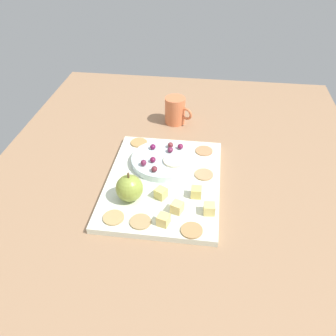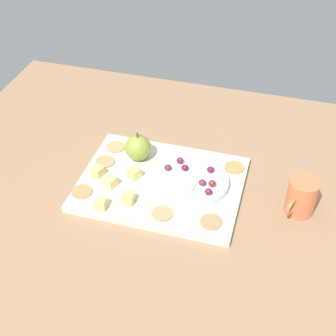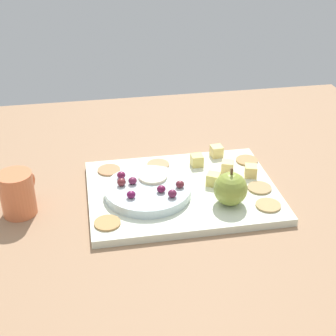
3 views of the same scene
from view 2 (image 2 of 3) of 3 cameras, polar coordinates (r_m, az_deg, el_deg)
The scene contains 25 objects.
table at distance 111.29cm, azimuth 0.79°, elevation -4.49°, with size 125.82×101.86×4.57cm, color #977252.
platter at distance 112.11cm, azimuth -0.82°, elevation -1.91°, with size 37.41×28.37×1.56cm, color silver.
serving_dish at distance 110.40cm, azimuth 2.85°, elevation -1.59°, with size 17.01×17.01×1.80cm, color silver.
apple_whole at distance 116.39cm, azimuth -3.60°, elevation 2.44°, with size 6.43×6.43×6.43cm, color olive.
apple_stem at distance 114.09cm, azimuth -3.68°, elevation 3.95°, with size 0.50×0.50×1.20cm, color brown.
cheese_cube_0 at distance 113.50cm, azimuth -8.42°, elevation -0.44°, with size 2.47×2.47×2.47cm, color #EBCA71.
cheese_cube_1 at distance 110.36cm, azimuth -6.86°, elevation -1.67°, with size 2.47×2.47×2.47cm, color #ECCB79.
cheese_cube_2 at distance 105.48cm, azimuth -8.05°, elevation -4.24°, with size 2.47×2.47×2.47cm, color #E4CB75.
cheese_cube_3 at distance 106.05cm, azimuth -4.76°, elevation -3.61°, with size 2.47×2.47×2.47cm, color #E1CA69.
cheese_cube_4 at distance 112.10cm, azimuth -4.04°, elevation -0.65°, with size 2.47×2.47×2.47cm, color #E2CD6B.
cracker_0 at distance 103.86cm, azimuth -0.68°, elevation -5.43°, with size 4.77×4.77×0.40cm, color tan.
cracker_1 at distance 116.13cm, azimuth 7.92°, elevation 0.06°, with size 4.77×4.77×0.40cm, color tan.
cracker_2 at distance 110.48cm, azimuth -10.21°, elevation -2.79°, with size 4.77×4.77×0.40cm, color #A98250.
cracker_3 at distance 102.56cm, azimuth 5.15°, elevation -6.39°, with size 4.77×4.77×0.40cm, color tan.
cracker_4 at distance 117.74cm, azimuth -7.53°, elevation 0.75°, with size 4.77×4.77×0.40cm, color tan.
cracker_5 at distance 121.99cm, azimuth -6.27°, elevation 2.51°, with size 4.77×4.77×0.40cm, color tan.
grape_0 at distance 111.33cm, azimuth 5.08°, elevation -0.19°, with size 1.71×1.54×1.43cm, color #651543.
grape_1 at distance 111.47cm, azimuth -0.02°, elevation 0.06°, with size 1.71×1.54×1.41cm, color maroon.
grape_2 at distance 107.67cm, azimuth 5.28°, elevation -1.85°, with size 1.71×1.54×1.57cm, color maroon.
grape_3 at distance 107.81cm, azimuth 4.10°, elevation -1.74°, with size 1.71×1.54×1.45cm, color maroon.
grape_4 at distance 111.49cm, azimuth 2.04°, elevation 0.03°, with size 1.71×1.54×1.41cm, color maroon.
grape_5 at distance 105.74cm, azimuth 4.85°, elevation -2.81°, with size 1.71×1.54×1.46cm, color maroon.
grape_6 at distance 113.33cm, azimuth 1.43°, elevation 0.90°, with size 1.71×1.54×1.61cm, color maroon.
apple_slice_0 at distance 107.59cm, azimuth 1.71°, elevation -2.05°, with size 5.72×5.72×0.60cm, color #F1E5BA.
cup at distance 107.76cm, azimuth 15.58°, elevation -3.35°, with size 6.42×9.19×8.60cm.
Camera 2 is at (-20.06, 76.14, 80.94)cm, focal length 51.20 mm.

